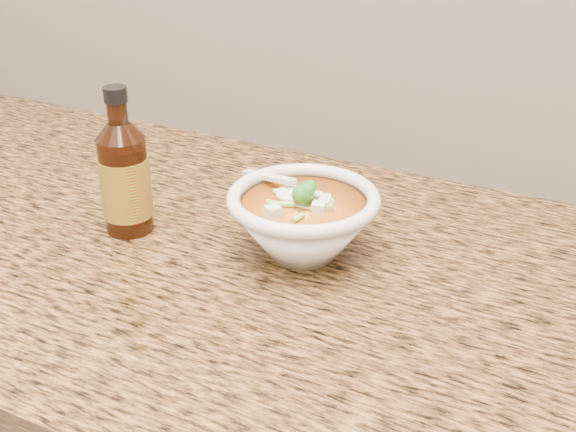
% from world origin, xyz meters
% --- Properties ---
extents(counter_slab, '(4.00, 0.68, 0.04)m').
position_xyz_m(counter_slab, '(0.00, 1.68, 0.88)').
color(counter_slab, brown).
rests_on(counter_slab, cabinet).
extents(soup_bowl, '(0.20, 0.18, 0.10)m').
position_xyz_m(soup_bowl, '(-0.01, 1.70, 0.94)').
color(soup_bowl, white).
rests_on(soup_bowl, counter_slab).
extents(hot_sauce_bottle, '(0.07, 0.07, 0.19)m').
position_xyz_m(hot_sauce_bottle, '(-0.23, 1.65, 0.97)').
color(hot_sauce_bottle, '#341507').
rests_on(hot_sauce_bottle, counter_slab).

